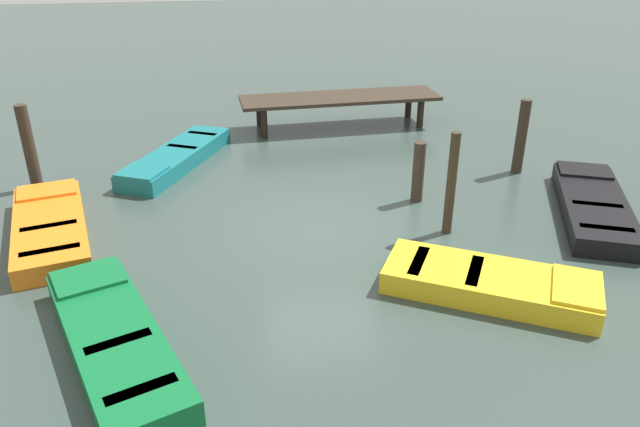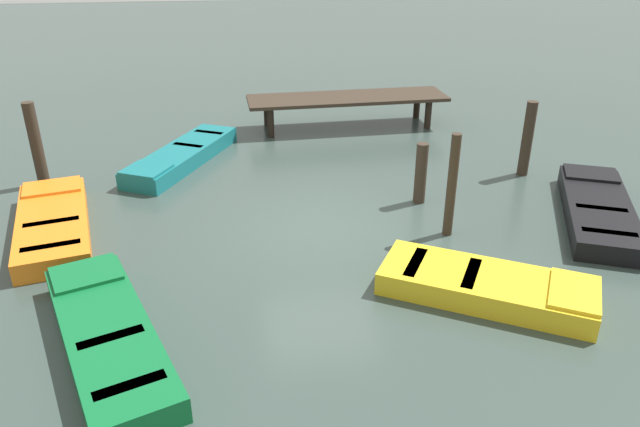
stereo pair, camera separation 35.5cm
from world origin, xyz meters
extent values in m
plane|color=#33423D|center=(0.00, 0.00, 0.00)|extent=(80.00, 80.00, 0.00)
cube|color=#33281E|center=(1.71, 6.63, 0.90)|extent=(6.01, 1.78, 0.10)
cylinder|color=black|center=(4.06, 7.27, 0.42)|extent=(0.20, 0.20, 0.85)
cylinder|color=black|center=(4.11, 6.19, 0.42)|extent=(0.20, 0.20, 0.85)
cylinder|color=black|center=(-0.69, 7.06, 0.42)|extent=(0.20, 0.20, 0.85)
cylinder|color=black|center=(-0.64, 5.99, 0.42)|extent=(0.20, 0.20, 0.85)
cube|color=#0F602D|center=(-3.59, -3.39, 0.20)|extent=(2.60, 4.23, 0.40)
cube|color=orange|center=(-3.59, -3.39, 0.34)|extent=(2.13, 3.56, 0.04)
cube|color=#0F602D|center=(-4.17, -1.91, 0.43)|extent=(1.32, 1.23, 0.06)
cube|color=#B06E1E|center=(-3.47, -3.67, 0.38)|extent=(0.93, 0.53, 0.04)
cube|color=#B06E1E|center=(-3.06, -4.71, 0.38)|extent=(0.93, 0.53, 0.04)
cube|color=orange|center=(-5.34, 0.51, 0.20)|extent=(2.17, 3.97, 0.40)
cube|color=black|center=(-5.34, 0.51, 0.34)|extent=(1.75, 3.35, 0.04)
cube|color=orange|center=(-5.68, 1.94, 0.43)|extent=(1.35, 1.08, 0.06)
cube|color=black|center=(-5.27, 0.23, 0.38)|extent=(1.05, 0.44, 0.04)
cube|color=black|center=(-5.03, -0.77, 0.38)|extent=(1.05, 0.44, 0.04)
cube|color=gold|center=(2.42, -2.81, 0.20)|extent=(3.67, 2.87, 0.40)
cube|color=#4C3319|center=(2.42, -2.81, 0.34)|extent=(3.07, 2.36, 0.04)
cube|color=gold|center=(3.60, -3.49, 0.43)|extent=(1.25, 1.41, 0.06)
cube|color=#42301E|center=(2.19, -2.68, 0.38)|extent=(0.68, 0.99, 0.04)
cube|color=#42301E|center=(1.37, -2.21, 0.38)|extent=(0.68, 0.99, 0.04)
cube|color=#14666B|center=(-3.04, 4.16, 0.20)|extent=(2.80, 4.16, 0.40)
cube|color=beige|center=(-3.04, 4.16, 0.34)|extent=(2.31, 3.50, 0.04)
cube|color=#14666B|center=(-3.76, 2.73, 0.43)|extent=(1.27, 1.24, 0.06)
cube|color=#9B9789|center=(-2.90, 4.44, 0.38)|extent=(0.84, 0.55, 0.04)
cube|color=#9B9789|center=(-2.39, 5.45, 0.38)|extent=(0.84, 0.55, 0.04)
cube|color=black|center=(5.86, -0.32, 0.20)|extent=(2.75, 4.19, 0.40)
cube|color=gray|center=(5.86, -0.32, 0.34)|extent=(2.25, 3.52, 0.04)
cube|color=black|center=(6.47, 1.12, 0.43)|extent=(1.40, 1.26, 0.06)
cube|color=#776E5D|center=(5.74, -0.60, 0.38)|extent=(0.99, 0.57, 0.04)
cube|color=#776E5D|center=(5.31, -1.61, 0.38)|extent=(0.99, 0.57, 0.04)
cylinder|color=#33281E|center=(2.51, -0.55, 1.05)|extent=(0.19, 0.19, 2.11)
cylinder|color=#33281E|center=(-6.22, 3.14, 1.01)|extent=(0.27, 0.27, 2.01)
cylinder|color=#33281E|center=(2.37, 1.02, 0.69)|extent=(0.26, 0.26, 1.38)
cylinder|color=#33281E|center=(5.37, 2.27, 0.92)|extent=(0.26, 0.26, 1.85)
camera|label=1|loc=(-1.81, -10.88, 5.70)|focal=34.05mm
camera|label=2|loc=(-1.45, -10.93, 5.70)|focal=34.05mm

